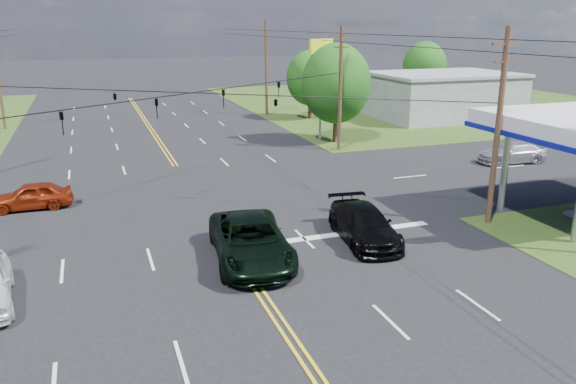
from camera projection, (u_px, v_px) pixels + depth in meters
name	position (u px, v px, depth m)	size (l,w,h in m)	color
ground	(197.00, 198.00, 32.13)	(280.00, 280.00, 0.00)	black
grass_ne	(420.00, 101.00, 72.22)	(46.00, 48.00, 0.03)	#2F4516
stop_bar	(334.00, 235.00, 26.51)	(10.00, 0.50, 0.02)	silver
retail_ne	(443.00, 97.00, 59.16)	(14.00, 10.00, 4.40)	slate
pole_se	(498.00, 126.00, 26.76)	(1.60, 0.28, 9.50)	#452F1D
pole_ne	(340.00, 87.00, 43.00)	(1.60, 0.28, 9.50)	#452F1D
pole_right_far	(266.00, 67.00, 60.07)	(1.60, 0.28, 10.00)	#452F1D
span_wire_signals	(192.00, 93.00, 30.40)	(26.00, 18.00, 1.13)	black
power_lines	(196.00, 45.00, 27.85)	(26.04, 100.00, 0.64)	black
tree_right_a	(336.00, 84.00, 46.04)	(5.70, 5.70, 8.18)	#452F1D
tree_right_b	(310.00, 78.00, 57.86)	(4.94, 4.94, 7.09)	#452F1D
tree_far_r	(425.00, 67.00, 68.79)	(5.32, 5.32, 7.63)	#452F1D
pickup_dkgreen	(251.00, 240.00, 23.45)	(3.00, 6.50, 1.81)	black
suv_black	(364.00, 224.00, 25.67)	(2.21, 5.44, 1.58)	black
sedan_red	(31.00, 196.00, 30.16)	(1.69, 4.21, 1.43)	maroon
sedan_far	(511.00, 153.00, 40.16)	(2.03, 4.99, 1.45)	#B9B9BE
polesign_ne	(321.00, 61.00, 46.02)	(2.29, 0.94, 8.44)	#A5A5AA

